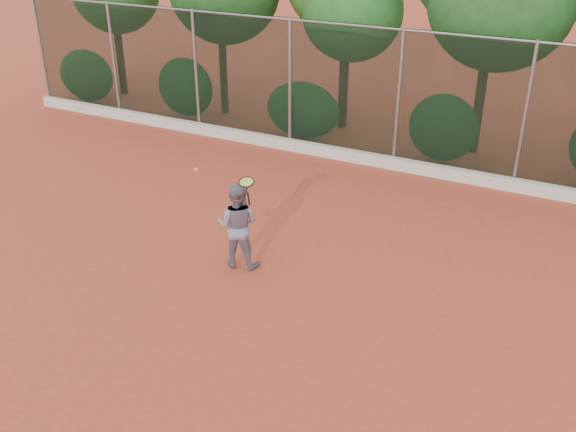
% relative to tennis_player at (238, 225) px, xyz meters
% --- Properties ---
extents(ground, '(80.00, 80.00, 0.00)m').
position_rel_tennis_player_xyz_m(ground, '(1.03, -0.96, -0.84)').
color(ground, '#BD462C').
rests_on(ground, ground).
extents(concrete_curb, '(24.00, 0.20, 0.30)m').
position_rel_tennis_player_xyz_m(concrete_curb, '(1.03, 5.86, -0.69)').
color(concrete_curb, silver).
rests_on(concrete_curb, ground).
extents(tennis_player, '(0.95, 0.81, 1.69)m').
position_rel_tennis_player_xyz_m(tennis_player, '(0.00, 0.00, 0.00)').
color(tennis_player, gray).
rests_on(tennis_player, ground).
extents(chainlink_fence, '(24.09, 0.09, 3.50)m').
position_rel_tennis_player_xyz_m(chainlink_fence, '(1.03, 6.04, 1.02)').
color(chainlink_fence, black).
rests_on(chainlink_fence, ground).
extents(tennis_racket, '(0.34, 0.34, 0.55)m').
position_rel_tennis_player_xyz_m(tennis_racket, '(0.29, -0.12, 0.94)').
color(tennis_racket, black).
rests_on(tennis_racket, ground).
extents(tennis_ball_in_flight, '(0.07, 0.07, 0.07)m').
position_rel_tennis_player_xyz_m(tennis_ball_in_flight, '(-1.28, 0.59, 0.65)').
color(tennis_ball_in_flight, '#EFF237').
rests_on(tennis_ball_in_flight, ground).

